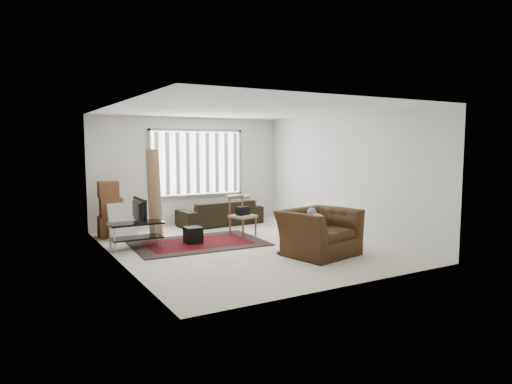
% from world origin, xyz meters
% --- Properties ---
extents(room, '(6.00, 6.02, 2.71)m').
position_xyz_m(room, '(0.03, 0.51, 1.76)').
color(room, beige).
rests_on(room, ground).
extents(persian_rug, '(2.70, 1.86, 0.02)m').
position_xyz_m(persian_rug, '(-0.74, 0.67, 0.01)').
color(persian_rug, black).
rests_on(persian_rug, ground).
extents(tv_stand, '(1.03, 0.46, 0.51)m').
position_xyz_m(tv_stand, '(-1.95, 0.90, 0.37)').
color(tv_stand, black).
rests_on(tv_stand, ground).
extents(tv, '(0.11, 0.83, 0.48)m').
position_xyz_m(tv, '(-1.95, 0.90, 0.75)').
color(tv, black).
rests_on(tv, tv_stand).
extents(subwoofer, '(0.33, 0.33, 0.33)m').
position_xyz_m(subwoofer, '(-0.84, 0.71, 0.18)').
color(subwoofer, black).
rests_on(subwoofer, persian_rug).
extents(moving_boxes, '(0.52, 0.48, 1.23)m').
position_xyz_m(moving_boxes, '(-2.15, 2.27, 0.57)').
color(moving_boxes, brown).
rests_on(moving_boxes, ground).
extents(white_flatpack, '(0.64, 0.30, 0.78)m').
position_xyz_m(white_flatpack, '(-1.96, 1.95, 0.39)').
color(white_flatpack, silver).
rests_on(white_flatpack, ground).
extents(rolled_rug, '(0.41, 0.74, 1.92)m').
position_xyz_m(rolled_rug, '(-1.28, 1.84, 0.96)').
color(rolled_rug, brown).
rests_on(rolled_rug, ground).
extents(sofa, '(2.16, 1.04, 0.81)m').
position_xyz_m(sofa, '(0.60, 2.45, 0.41)').
color(sofa, black).
rests_on(sofa, ground).
extents(side_chair, '(0.60, 0.60, 0.89)m').
position_xyz_m(side_chair, '(0.41, 0.93, 0.49)').
color(side_chair, '#877359').
rests_on(side_chair, ground).
extents(armchair, '(1.50, 1.37, 0.96)m').
position_xyz_m(armchair, '(0.82, -1.30, 0.48)').
color(armchair, '#321C0A').
rests_on(armchair, ground).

